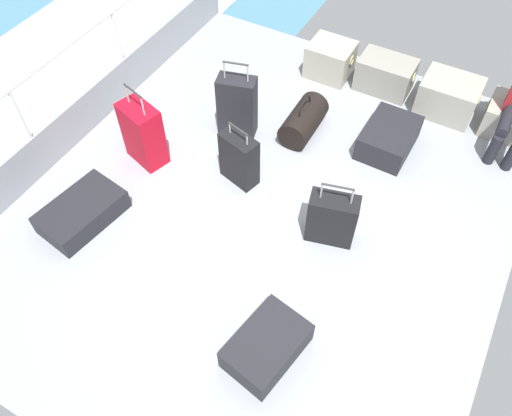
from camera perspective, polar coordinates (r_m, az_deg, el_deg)
name	(u,v)px	position (r m, az deg, el deg)	size (l,w,h in m)	color
ground_plane	(267,206)	(4.90, 1.28, 0.24)	(4.40, 5.20, 0.06)	gray
gunwale_port	(86,112)	(5.73, -18.51, 10.13)	(0.06, 5.20, 0.45)	gray
railing_port	(71,68)	(5.39, -20.04, 14.47)	(0.04, 4.20, 1.02)	silver
sea_wake	(7,109)	(7.02, -26.07, 9.91)	(12.00, 12.00, 0.01)	teal
cargo_crate_0	(330,60)	(6.25, 8.30, 16.11)	(0.53, 0.43, 0.40)	#9E9989
cargo_crate_1	(385,75)	(6.16, 14.27, 14.26)	(0.65, 0.40, 0.38)	gray
cargo_crate_2	(448,97)	(6.04, 20.73, 11.58)	(0.64, 0.48, 0.41)	gray
suitcase_0	(237,106)	(5.33, -2.12, 11.32)	(0.43, 0.30, 0.88)	black
suitcase_1	(239,159)	(4.89, -1.89, 5.51)	(0.41, 0.28, 0.68)	black
suitcase_2	(143,134)	(5.16, -12.52, 8.09)	(0.46, 0.36, 0.88)	#B70C1E
suitcase_3	(389,138)	(5.45, 14.62, 7.59)	(0.50, 0.68, 0.28)	black
suitcase_4	(267,346)	(4.02, 1.21, -15.18)	(0.54, 0.71, 0.24)	black
suitcase_5	(82,212)	(4.95, -18.89, -0.43)	(0.58, 0.82, 0.22)	black
suitcase_6	(332,219)	(4.49, 8.48, -1.18)	(0.46, 0.31, 0.70)	black
duffel_bag	(303,121)	(5.46, 5.33, 9.71)	(0.33, 0.62, 0.46)	black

